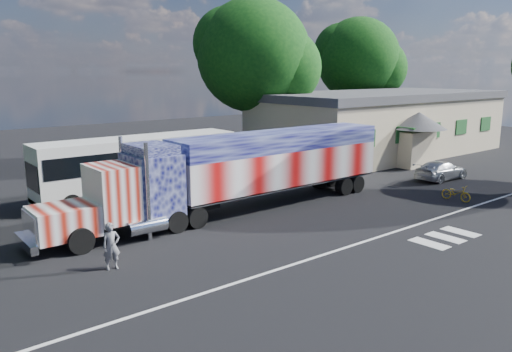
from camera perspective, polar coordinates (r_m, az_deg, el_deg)
ground at (r=22.43m, az=4.82°, el=-5.99°), size 100.00×100.00×0.00m
lane_markings at (r=21.31m, az=15.26°, el=-7.33°), size 30.00×2.67×0.01m
semi_truck at (r=24.82m, az=-1.34°, el=0.80°), size 19.13×3.02×4.08m
coach_bus at (r=28.59m, az=-13.17°, el=1.17°), size 11.38×2.65×3.31m
hall_building at (r=43.73m, az=14.19°, el=5.92°), size 22.40×12.80×5.20m
parked_car at (r=34.36m, az=20.40°, el=0.61°), size 4.22×1.81×1.21m
woman at (r=18.39m, az=-16.21°, el=-7.70°), size 0.67×0.48×1.70m
bicycle at (r=29.06m, az=21.90°, el=-1.80°), size 0.68×1.66×0.85m
tree_ne_a at (r=40.38m, az=-0.04°, el=13.53°), size 9.38×8.94×12.57m
tree_far_ne at (r=55.14m, az=11.74°, el=12.88°), size 9.11×8.68×12.48m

